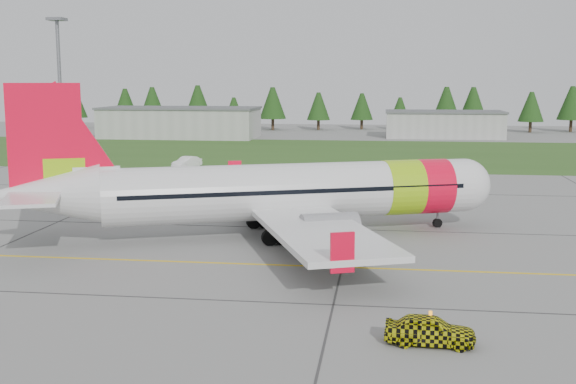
# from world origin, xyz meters

# --- Properties ---
(ground) EXTENTS (320.00, 320.00, 0.00)m
(ground) POSITION_xyz_m (0.00, 0.00, 0.00)
(ground) COLOR gray
(ground) RESTS_ON ground
(aircraft) EXTENTS (37.35, 35.49, 11.82)m
(aircraft) POSITION_xyz_m (4.71, 17.13, 3.41)
(aircraft) COLOR silver
(aircraft) RESTS_ON ground
(follow_me_car) EXTENTS (1.50, 1.74, 4.14)m
(follow_me_car) POSITION_xyz_m (14.80, -5.29, 2.07)
(follow_me_car) COLOR yellow
(follow_me_car) RESTS_ON ground
(service_van) EXTENTS (2.17, 2.12, 4.85)m
(service_van) POSITION_xyz_m (-14.33, 58.45, 2.43)
(service_van) COLOR white
(service_van) RESTS_ON ground
(grass_strip) EXTENTS (320.00, 50.00, 0.03)m
(grass_strip) POSITION_xyz_m (0.00, 82.00, 0.01)
(grass_strip) COLOR #30561E
(grass_strip) RESTS_ON ground
(taxi_guideline) EXTENTS (120.00, 0.25, 0.02)m
(taxi_guideline) POSITION_xyz_m (0.00, 8.00, 0.01)
(taxi_guideline) COLOR gold
(taxi_guideline) RESTS_ON ground
(hangar_west) EXTENTS (32.00, 14.00, 6.00)m
(hangar_west) POSITION_xyz_m (-30.00, 110.00, 3.00)
(hangar_west) COLOR #A8A8A3
(hangar_west) RESTS_ON ground
(hangar_east) EXTENTS (24.00, 12.00, 5.20)m
(hangar_east) POSITION_xyz_m (25.00, 118.00, 2.60)
(hangar_east) COLOR #A8A8A3
(hangar_east) RESTS_ON ground
(floodlight_mast) EXTENTS (0.50, 0.50, 20.00)m
(floodlight_mast) POSITION_xyz_m (-32.00, 58.00, 10.00)
(floodlight_mast) COLOR slate
(floodlight_mast) RESTS_ON ground
(treeline) EXTENTS (160.00, 8.00, 10.00)m
(treeline) POSITION_xyz_m (0.00, 138.00, 5.00)
(treeline) COLOR #1C3F14
(treeline) RESTS_ON ground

